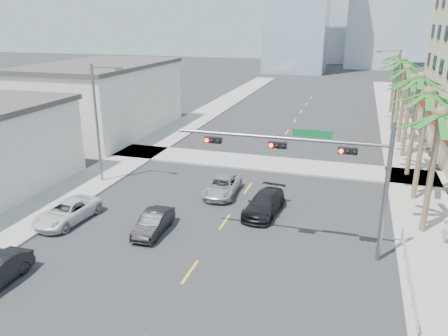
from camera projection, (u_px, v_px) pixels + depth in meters
The scene contains 21 objects.
ground at pixel (155, 322), 18.22m from camera, with size 260.00×260.00×0.00m, color #262628.
sidewalk_right at pixel (415, 186), 32.97m from camera, with size 4.00×120.00×0.15m, color gray.
sidewalk_left at pixel (131, 158), 39.62m from camera, with size 4.00×120.00×0.15m, color gray.
sidewalk_cross at pixel (265, 163), 38.11m from camera, with size 80.00×4.00×0.15m, color gray.
building_left_far at pixel (103, 100), 47.81m from camera, with size 11.00×18.00×7.20m, color beige.
traffic_signal_mast at pixel (322, 163), 22.18m from camera, with size 11.12×0.54×7.20m.
palm_tree_0 at pixel (441, 115), 23.58m from camera, with size 4.80×4.80×7.80m.
palm_tree_1 at pixel (429, 94), 28.18m from camera, with size 4.80×4.80×8.16m.
palm_tree_2 at pixel (420, 79), 32.77m from camera, with size 4.80×4.80×8.52m.
palm_tree_3 at pixel (412, 79), 37.70m from camera, with size 4.80×4.80×7.80m.
palm_tree_4 at pixel (407, 69), 42.30m from camera, with size 4.80×4.80×8.16m.
palm_tree_5 at pixel (404, 61), 46.89m from camera, with size 4.80×4.80×8.52m.
palm_tree_6 at pixel (399, 63), 51.82m from camera, with size 4.80×4.80×7.80m.
palm_tree_7 at pixel (397, 57), 56.42m from camera, with size 4.80×4.80×8.16m.
streetlight_left at pixel (99, 118), 32.31m from camera, with size 2.55×0.25×9.00m.
streetlight_right at pixel (394, 86), 47.94m from camera, with size 2.55×0.25×9.00m.
guardrail at pixel (409, 272), 20.58m from camera, with size 0.08×8.08×1.00m.
car_parked_far at pixel (67, 212), 27.13m from camera, with size 2.16×4.68×1.30m, color silver.
car_lane_left at pixel (153, 223), 25.74m from camera, with size 1.33×3.82×1.26m, color black.
car_lane_center at pixel (222, 186), 31.37m from camera, with size 2.10×4.55×1.27m, color silver.
car_lane_right at pixel (264, 204), 28.24m from camera, with size 1.89×4.66×1.35m, color black.
Camera 1 is at (7.19, -13.66, 11.98)m, focal length 35.00 mm.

